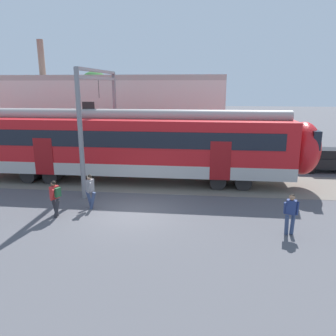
{
  "coord_description": "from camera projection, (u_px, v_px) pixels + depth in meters",
  "views": [
    {
      "loc": [
        3.18,
        -13.68,
        5.67
      ],
      "look_at": [
        1.38,
        2.26,
        1.6
      ],
      "focal_mm": 35.0,
      "sensor_mm": 36.0,
      "label": 1
    }
  ],
  "objects": [
    {
      "name": "background_building",
      "position": [
        110.0,
        116.0,
        26.85
      ],
      "size": [
        18.33,
        5.0,
        9.2
      ],
      "color": "beige",
      "rests_on": "ground"
    },
    {
      "name": "catenary_gantry",
      "position": [
        100.0,
        109.0,
        19.01
      ],
      "size": [
        0.24,
        6.64,
        6.53
      ],
      "color": "gray",
      "rests_on": "ground"
    },
    {
      "name": "pedestrian_red",
      "position": [
        55.0,
        196.0,
        14.28
      ],
      "size": [
        0.59,
        0.63,
        1.67
      ],
      "color": "#28282D",
      "rests_on": "ground"
    },
    {
      "name": "pedestrian_grey",
      "position": [
        90.0,
        189.0,
        15.28
      ],
      "size": [
        0.62,
        0.6,
        1.67
      ],
      "color": "navy",
      "rests_on": "ground"
    },
    {
      "name": "ground_plane",
      "position": [
        132.0,
        213.0,
        14.91
      ],
      "size": [
        160.0,
        160.0,
        0.0
      ],
      "primitive_type": "plane",
      "color": "#515156"
    },
    {
      "name": "pedestrian_navy",
      "position": [
        291.0,
        211.0,
        12.57
      ],
      "size": [
        0.64,
        0.58,
        1.67
      ],
      "color": "navy",
      "rests_on": "ground"
    },
    {
      "name": "street_tree_left",
      "position": [
        95.0,
        88.0,
        32.52
      ],
      "size": [
        3.11,
        3.11,
        7.02
      ],
      "color": "brown",
      "rests_on": "ground"
    },
    {
      "name": "commuter_train",
      "position": [
        0.0,
        142.0,
        20.22
      ],
      "size": [
        38.05,
        3.07,
        4.73
      ],
      "color": "#B7B2AD",
      "rests_on": "ground"
    },
    {
      "name": "parked_car_black",
      "position": [
        326.0,
        160.0,
        22.0
      ],
      "size": [
        4.02,
        1.79,
        1.54
      ],
      "color": "black",
      "rests_on": "ground"
    }
  ]
}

